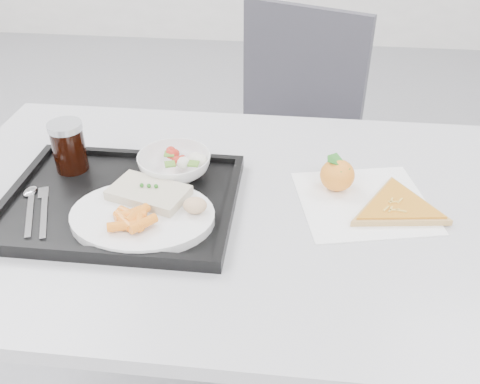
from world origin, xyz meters
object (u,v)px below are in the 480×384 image
Objects in this scene: dinner_plate at (143,216)px; salad_bowl at (175,165)px; tray at (121,202)px; pizza_slice at (398,207)px; chair at (298,139)px; table at (223,228)px; cola_glass at (69,146)px; tangerine at (337,175)px.

salad_bowl is at bearing 80.91° from dinner_plate.
pizza_slice is (0.54, 0.04, 0.00)m from tray.
chair is 0.71m from salad_bowl.
table is 0.70m from chair.
chair reaches higher than salad_bowl.
pizza_slice reaches higher than table.
tangerine is (0.56, 0.01, -0.04)m from cola_glass.
table is 0.37m from cola_glass.
cola_glass is at bearing -128.49° from chair.
cola_glass is (-0.14, 0.10, 0.06)m from tray.
chair is 2.07× the size of tray.
dinner_plate is at bearing -110.36° from chair.
tangerine is at bearing 17.12° from table.
chair is 0.83m from cola_glass.
tray is 0.18m from cola_glass.
salad_bowl is at bearing 149.24° from table.
tray reaches higher than table.
chair is 11.35× the size of tangerine.
chair is 0.82m from tray.
table is 0.26m from tangerine.
pizza_slice is (0.48, 0.10, -0.01)m from dinner_plate.
table is 7.89× the size of salad_bowl.
cola_glass is at bearing -179.80° from salad_bowl.
chair is at bearing 63.86° from tray.
chair reaches higher than pizza_slice.
salad_bowl is (-0.11, 0.07, 0.11)m from table.
chair is 6.11× the size of salad_bowl.
tray is at bearing -131.01° from salad_bowl.
salad_bowl reaches higher than pizza_slice.
dinner_plate reaches higher than tray.
dinner_plate is (-0.14, -0.10, 0.09)m from table.
table is 1.29× the size of chair.
chair is at bearing 97.32° from tangerine.
chair is 0.85m from dinner_plate.
tangerine is (0.08, -0.60, 0.25)m from chair.
table is 11.11× the size of cola_glass.
chair reaches higher than table.
tray is at bearing -166.08° from tangerine.
pizza_slice is (0.19, -0.67, 0.22)m from chair.
dinner_plate is at bearing -167.83° from pizza_slice.
tangerine is at bearing 0.76° from salad_bowl.
table is 4.44× the size of dinner_plate.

